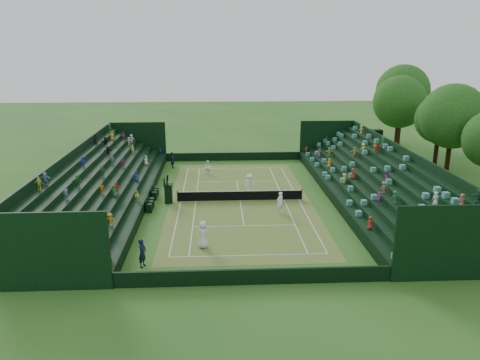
# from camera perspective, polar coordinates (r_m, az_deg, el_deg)

# --- Properties ---
(ground) EXTENTS (160.00, 160.00, 0.00)m
(ground) POSITION_cam_1_polar(r_m,az_deg,el_deg) (43.59, -0.00, -2.53)
(ground) COLOR #24581C
(ground) RESTS_ON ground
(court_surface) EXTENTS (12.97, 26.77, 0.01)m
(court_surface) POSITION_cam_1_polar(r_m,az_deg,el_deg) (43.59, -0.00, -2.52)
(court_surface) COLOR #467F2A
(court_surface) RESTS_ON ground
(perimeter_wall_north) EXTENTS (17.17, 0.20, 1.00)m
(perimeter_wall_north) POSITION_cam_1_polar(r_m,az_deg,el_deg) (58.74, -0.80, 2.88)
(perimeter_wall_north) COLOR black
(perimeter_wall_north) RESTS_ON ground
(perimeter_wall_south) EXTENTS (17.17, 0.20, 1.00)m
(perimeter_wall_south) POSITION_cam_1_polar(r_m,az_deg,el_deg) (28.78, 1.67, -11.70)
(perimeter_wall_south) COLOR black
(perimeter_wall_south) RESTS_ON ground
(perimeter_wall_east) EXTENTS (0.20, 31.77, 1.00)m
(perimeter_wall_east) POSITION_cam_1_polar(r_m,az_deg,el_deg) (44.67, 10.94, -1.69)
(perimeter_wall_east) COLOR black
(perimeter_wall_east) RESTS_ON ground
(perimeter_wall_west) EXTENTS (0.20, 31.77, 1.00)m
(perimeter_wall_west) POSITION_cam_1_polar(r_m,az_deg,el_deg) (43.85, -11.15, -2.04)
(perimeter_wall_west) COLOR black
(perimeter_wall_west) RESTS_ON ground
(north_grandstand) EXTENTS (6.60, 32.00, 4.90)m
(north_grandstand) POSITION_cam_1_polar(r_m,az_deg,el_deg) (45.54, 16.12, -0.32)
(north_grandstand) COLOR black
(north_grandstand) RESTS_ON ground
(south_grandstand) EXTENTS (6.60, 32.00, 4.90)m
(south_grandstand) POSITION_cam_1_polar(r_m,az_deg,el_deg) (44.34, -16.57, -0.80)
(south_grandstand) COLOR black
(south_grandstand) RESTS_ON ground
(tennis_net) EXTENTS (11.67, 0.10, 1.06)m
(tennis_net) POSITION_cam_1_polar(r_m,az_deg,el_deg) (43.43, -0.00, -1.87)
(tennis_net) COLOR black
(tennis_net) RESTS_ON ground
(scoreboard_tower) EXTENTS (2.00, 1.00, 3.70)m
(scoreboard_tower) POSITION_cam_1_polar(r_m,az_deg,el_deg) (61.56, 16.00, 5.39)
(scoreboard_tower) COLOR black
(scoreboard_tower) RESTS_ON ground
(tree_row) EXTENTS (9.94, 36.24, 11.42)m
(tree_row) POSITION_cam_1_polar(r_m,az_deg,el_deg) (59.78, 22.40, 7.93)
(tree_row) COLOR black
(tree_row) RESTS_ON ground
(umpire_chair) EXTENTS (0.84, 0.84, 2.66)m
(umpire_chair) POSITION_cam_1_polar(r_m,az_deg,el_deg) (43.11, -8.75, -1.35)
(umpire_chair) COLOR black
(umpire_chair) RESTS_ON ground
(courtside_chairs) EXTENTS (0.51, 5.48, 1.10)m
(courtside_chairs) POSITION_cam_1_polar(r_m,az_deg,el_deg) (43.56, -10.62, -2.25)
(courtside_chairs) COLOR black
(courtside_chairs) RESTS_ON ground
(player_near_west) EXTENTS (1.14, 0.93, 2.01)m
(player_near_west) POSITION_cam_1_polar(r_m,az_deg,el_deg) (33.47, -4.51, -6.66)
(player_near_west) COLOR white
(player_near_west) RESTS_ON ground
(player_near_east) EXTENTS (0.84, 0.77, 1.93)m
(player_near_east) POSITION_cam_1_polar(r_m,az_deg,el_deg) (40.20, 4.89, -2.76)
(player_near_east) COLOR white
(player_near_east) RESTS_ON ground
(player_far_west) EXTENTS (0.97, 0.89, 1.63)m
(player_far_west) POSITION_cam_1_polar(r_m,az_deg,el_deg) (52.30, -3.90, 1.54)
(player_far_west) COLOR white
(player_far_west) RESTS_ON ground
(player_far_east) EXTENTS (1.37, 1.31, 1.86)m
(player_far_east) POSITION_cam_1_polar(r_m,az_deg,el_deg) (45.80, 1.18, -0.38)
(player_far_east) COLOR white
(player_far_east) RESTS_ON ground
(line_judge_north) EXTENTS (0.47, 0.70, 1.92)m
(line_judge_north) POSITION_cam_1_polar(r_m,az_deg,el_deg) (55.49, -8.20, 2.42)
(line_judge_north) COLOR black
(line_judge_north) RESTS_ON ground
(line_judge_south) EXTENTS (0.67, 0.82, 1.92)m
(line_judge_south) POSITION_cam_1_polar(r_m,az_deg,el_deg) (31.33, -11.82, -8.71)
(line_judge_south) COLOR black
(line_judge_south) RESTS_ON ground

